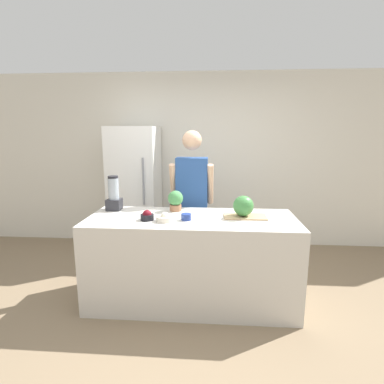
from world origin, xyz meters
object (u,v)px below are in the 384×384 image
Objects in this scene: bowl_cherries at (147,216)px; potted_plant at (175,200)px; watermelon at (243,206)px; bowl_cream at (165,218)px; refrigerator at (136,190)px; blender at (114,195)px; person at (192,201)px; bowl_small_blue at (186,217)px.

potted_plant is (0.23, 0.37, 0.08)m from bowl_cherries.
watermelon is 1.24× the size of bowl_cream.
refrigerator reaches higher than blender.
person is at bearing 69.55° from potted_plant.
bowl_small_blue is at bearing 15.61° from bowl_cream.
refrigerator is 11.00× the size of bowl_cream.
bowl_cherries is (-0.38, -0.76, 0.02)m from person.
bowl_cherries is 1.34× the size of bowl_small_blue.
blender is at bearing -86.90° from refrigerator.
bowl_cream is 0.21m from bowl_small_blue.
refrigerator reaches higher than bowl_small_blue.
person reaches higher than blender.
bowl_cherries is 0.38m from bowl_small_blue.
bowl_cream is (-0.75, -0.19, -0.08)m from watermelon.
person is 0.93m from blender.
refrigerator is at bearing 108.88° from bowl_cherries.
refrigerator reaches higher than person.
blender reaches higher than potted_plant.
bowl_cherries is 0.58m from blender.
refrigerator is 1.69m from bowl_small_blue.
potted_plant is at bearing 58.05° from bowl_cherries.
bowl_small_blue is at bearing 3.87° from bowl_cherries.
refrigerator reaches higher than bowl_cream.
bowl_cream is at bearing -165.60° from watermelon.
person is 10.65× the size of bowl_cream.
bowl_cream is 0.75× the size of potted_plant.
refrigerator is 1.94m from watermelon.
blender reaches higher than bowl_cherries.
refrigerator is 1.33m from potted_plant.
bowl_small_blue is at bearing -90.10° from person.
person is at bearing 89.90° from bowl_small_blue.
watermelon reaches higher than bowl_cream.
bowl_cherries is 0.59× the size of potted_plant.
bowl_cherries is (-0.93, -0.16, -0.08)m from watermelon.
bowl_cream is at bearing -31.81° from blender.
bowl_small_blue is at bearing -21.95° from blender.
bowl_small_blue is 0.38m from potted_plant.
watermelon is 2.12× the size of bowl_small_blue.
watermelon is 0.78m from bowl_cream.
bowl_cream is (0.68, -1.50, 0.02)m from refrigerator.
watermelon is 1.58× the size of bowl_cherries.
refrigerator is 18.85× the size of bowl_small_blue.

